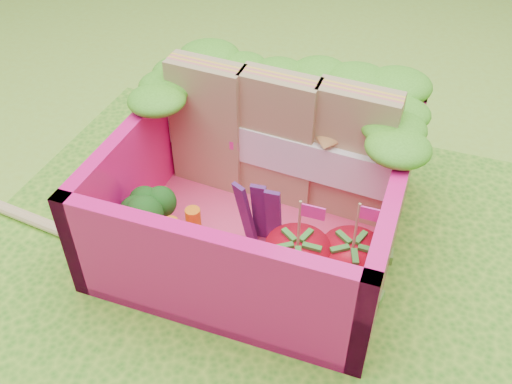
{
  "coord_description": "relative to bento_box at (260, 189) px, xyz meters",
  "views": [
    {
      "loc": [
        0.72,
        -1.67,
        2.03
      ],
      "look_at": [
        0.02,
        0.27,
        0.28
      ],
      "focal_mm": 40.0,
      "sensor_mm": 36.0,
      "label": 1
    }
  ],
  "objects": [
    {
      "name": "carrot_sticks",
      "position": [
        -0.25,
        -0.32,
        -0.1
      ],
      "size": [
        0.13,
        0.16,
        0.26
      ],
      "color": "orange",
      "rests_on": "bento_floor"
    },
    {
      "name": "chopsticks",
      "position": [
        -0.93,
        -0.36,
        -0.25
      ],
      "size": [
        2.46,
        0.33,
        0.05
      ],
      "color": "#E8BF7F",
      "rests_on": "placemat"
    },
    {
      "name": "strawberry_left",
      "position": [
        0.28,
        -0.34,
        -0.08
      ],
      "size": [
        0.27,
        0.27,
        0.51
      ],
      "color": "red",
      "rests_on": "bento_floor"
    },
    {
      "name": "bento_floor",
      "position": [
        0.0,
        0.0,
        -0.25
      ],
      "size": [
        1.3,
        1.3,
        0.05
      ],
      "primitive_type": "cube",
      "color": "#FB4077",
      "rests_on": "placemat"
    },
    {
      "name": "snap_peas",
      "position": [
        0.39,
        -0.22,
        -0.2
      ],
      "size": [
        0.58,
        0.53,
        0.05
      ],
      "color": "#5FAF37",
      "rests_on": "bento_floor"
    },
    {
      "name": "broccoli",
      "position": [
        -0.47,
        -0.28,
        -0.05
      ],
      "size": [
        0.32,
        0.32,
        0.25
      ],
      "color": "#62A44F",
      "rests_on": "bento_floor"
    },
    {
      "name": "strawberry_right",
      "position": [
        0.5,
        -0.27,
        -0.09
      ],
      "size": [
        0.26,
        0.26,
        0.5
      ],
      "color": "red",
      "rests_on": "bento_floor"
    },
    {
      "name": "lettuce_ruffle",
      "position": [
        0.0,
        0.44,
        0.33
      ],
      "size": [
        1.43,
        0.76,
        0.11
      ],
      "color": "#3E981B",
      "rests_on": "bento_box"
    },
    {
      "name": "sandwich_stack",
      "position": [
        0.0,
        0.26,
        0.11
      ],
      "size": [
        1.25,
        0.27,
        0.69
      ],
      "color": "tan",
      "rests_on": "bento_floor"
    },
    {
      "name": "placemat",
      "position": [
        -0.04,
        -0.27,
        -0.29
      ],
      "size": [
        2.6,
        2.6,
        0.03
      ],
      "primitive_type": "cube",
      "color": "#459D23",
      "rests_on": "ground"
    },
    {
      "name": "bento_box",
      "position": [
        0.0,
        0.0,
        0.0
      ],
      "size": [
        1.3,
        1.3,
        0.55
      ],
      "color": "#FF1583",
      "rests_on": "placemat"
    },
    {
      "name": "purple_wedges",
      "position": [
        0.04,
        -0.13,
        -0.04
      ],
      "size": [
        0.2,
        0.07,
        0.38
      ],
      "color": "#4B195A",
      "rests_on": "bento_floor"
    },
    {
      "name": "ground",
      "position": [
        -0.04,
        -0.27,
        -0.31
      ],
      "size": [
        14.0,
        14.0,
        0.0
      ],
      "primitive_type": "plane",
      "color": "#9AC838",
      "rests_on": "ground"
    }
  ]
}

